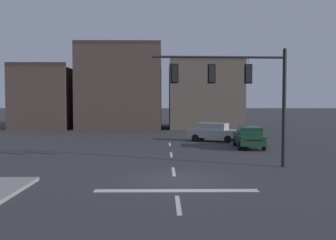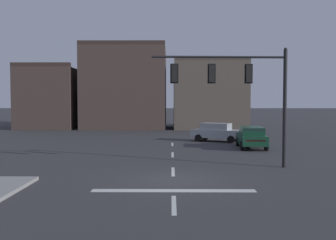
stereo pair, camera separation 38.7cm
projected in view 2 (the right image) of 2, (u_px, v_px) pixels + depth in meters
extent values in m
plane|color=#353538|center=(173.00, 180.00, 16.55)|extent=(400.00, 400.00, 0.00)
cube|color=silver|center=(174.00, 191.00, 14.55)|extent=(6.40, 0.50, 0.01)
cube|color=silver|center=(174.00, 205.00, 12.56)|extent=(0.16, 2.40, 0.01)
cube|color=silver|center=(173.00, 172.00, 18.55)|extent=(0.16, 2.40, 0.01)
cube|color=silver|center=(173.00, 155.00, 24.54)|extent=(0.16, 2.40, 0.01)
cube|color=silver|center=(172.00, 144.00, 30.53)|extent=(0.16, 2.40, 0.01)
cylinder|color=black|center=(285.00, 109.00, 19.65)|extent=(0.20, 0.20, 6.15)
cylinder|color=black|center=(219.00, 57.00, 19.39)|extent=(6.98, 0.44, 0.12)
sphere|color=black|center=(286.00, 49.00, 19.50)|extent=(0.18, 0.18, 0.18)
cylinder|color=#56565B|center=(249.00, 62.00, 19.46)|extent=(0.03, 0.03, 0.35)
cube|color=black|center=(249.00, 74.00, 19.49)|extent=(0.31, 0.25, 0.90)
sphere|color=green|center=(248.00, 69.00, 19.60)|extent=(0.20, 0.20, 0.20)
sphere|color=#2D2314|center=(248.00, 74.00, 19.62)|extent=(0.20, 0.20, 0.20)
sphere|color=black|center=(248.00, 79.00, 19.63)|extent=(0.20, 0.20, 0.20)
cube|color=black|center=(249.00, 74.00, 19.47)|extent=(0.42, 0.05, 1.02)
cylinder|color=#56565B|center=(212.00, 62.00, 19.39)|extent=(0.03, 0.03, 0.35)
cube|color=black|center=(212.00, 74.00, 19.42)|extent=(0.31, 0.25, 0.90)
sphere|color=green|center=(211.00, 68.00, 19.53)|extent=(0.20, 0.20, 0.20)
sphere|color=#2D2314|center=(211.00, 74.00, 19.55)|extent=(0.20, 0.20, 0.20)
sphere|color=black|center=(211.00, 79.00, 19.56)|extent=(0.20, 0.20, 0.20)
cube|color=black|center=(212.00, 74.00, 19.40)|extent=(0.42, 0.05, 1.02)
cylinder|color=#56565B|center=(174.00, 61.00, 19.31)|extent=(0.03, 0.03, 0.35)
cube|color=black|center=(174.00, 74.00, 19.34)|extent=(0.31, 0.25, 0.90)
sphere|color=green|center=(174.00, 68.00, 19.46)|extent=(0.20, 0.20, 0.20)
sphere|color=#2D2314|center=(174.00, 74.00, 19.47)|extent=(0.20, 0.20, 0.20)
sphere|color=black|center=(174.00, 79.00, 19.49)|extent=(0.20, 0.20, 0.20)
cube|color=black|center=(174.00, 74.00, 19.32)|extent=(0.42, 0.05, 1.02)
cube|color=#9EA0A5|center=(217.00, 134.00, 32.70)|extent=(4.75, 3.48, 0.70)
cube|color=#9EA0A5|center=(216.00, 126.00, 32.73)|extent=(2.91, 2.48, 0.56)
cube|color=#2D3842|center=(224.00, 127.00, 32.41)|extent=(0.86, 1.48, 0.47)
cube|color=#2D3842|center=(203.00, 126.00, 33.23)|extent=(0.83, 1.47, 0.46)
cylinder|color=black|center=(236.00, 138.00, 32.86)|extent=(0.67, 0.47, 0.64)
cylinder|color=black|center=(231.00, 139.00, 31.33)|extent=(0.67, 0.47, 0.64)
cylinder|color=black|center=(205.00, 136.00, 34.10)|extent=(0.67, 0.47, 0.64)
cylinder|color=black|center=(198.00, 138.00, 32.57)|extent=(0.67, 0.47, 0.64)
sphere|color=silver|center=(244.00, 133.00, 32.29)|extent=(0.16, 0.16, 0.16)
sphere|color=silver|center=(240.00, 134.00, 31.25)|extent=(0.16, 0.16, 0.16)
cube|color=maroon|center=(194.00, 132.00, 33.62)|extent=(0.61, 1.26, 0.12)
cube|color=#143D28|center=(251.00, 139.00, 28.08)|extent=(2.08, 4.51, 0.70)
cube|color=#143D28|center=(252.00, 131.00, 27.90)|extent=(1.75, 2.56, 0.56)
cube|color=#2D3842|center=(250.00, 130.00, 28.66)|extent=(1.53, 0.34, 0.47)
cube|color=#2D3842|center=(254.00, 132.00, 26.73)|extent=(1.53, 0.31, 0.46)
cylinder|color=black|center=(238.00, 142.00, 29.60)|extent=(0.26, 0.65, 0.64)
cylinder|color=black|center=(259.00, 142.00, 29.48)|extent=(0.26, 0.65, 0.64)
cylinder|color=black|center=(242.00, 146.00, 26.71)|extent=(0.26, 0.65, 0.64)
cylinder|color=black|center=(266.00, 146.00, 26.59)|extent=(0.26, 0.65, 0.64)
sphere|color=silver|center=(240.00, 135.00, 30.29)|extent=(0.16, 0.16, 0.16)
sphere|color=silver|center=(254.00, 136.00, 30.20)|extent=(0.16, 0.16, 0.16)
cube|color=maroon|center=(256.00, 141.00, 25.90)|extent=(1.37, 0.13, 0.12)
cube|color=#473833|center=(57.00, 99.00, 52.24)|extent=(7.27, 13.37, 7.78)
cube|color=#3A2B26|center=(41.00, 65.00, 45.67)|extent=(7.27, 0.60, 0.50)
cube|color=#473833|center=(125.00, 89.00, 49.59)|extent=(10.67, 8.35, 10.42)
cube|color=#3A2B26|center=(121.00, 43.00, 45.45)|extent=(10.67, 0.60, 0.50)
cube|color=brown|center=(209.00, 96.00, 49.67)|extent=(9.29, 8.63, 8.48)
cube|color=#493F35|center=(212.00, 59.00, 45.45)|extent=(9.29, 0.60, 0.50)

